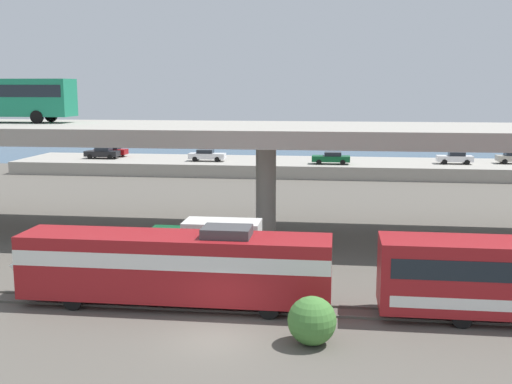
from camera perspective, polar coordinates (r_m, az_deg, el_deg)
name	(u,v)px	position (r m, az deg, el deg)	size (l,w,h in m)	color
ground_plane	(215,339)	(28.75, -3.75, -13.06)	(260.00, 260.00, 0.00)	#565149
rail_strip_near	(228,311)	(31.75, -2.58, -10.72)	(110.00, 0.12, 0.12)	#59544C
rail_strip_far	(232,302)	(33.06, -2.16, -9.88)	(110.00, 0.12, 0.12)	#59544C
train_locomotive	(160,263)	(32.53, -8.68, -6.37)	(16.81, 3.04, 4.18)	maroon
highway_overpass	(266,135)	(46.47, 0.91, 5.13)	(96.00, 12.20, 8.23)	#9E998E
service_truck_west	(208,243)	(38.57, -4.35, -4.63)	(6.80, 2.46, 3.04)	#0C4C26
pier_parking_lot	(296,167)	(81.85, 3.67, 2.27)	(72.67, 11.95, 1.60)	#9E998E
parked_car_0	(102,153)	(86.55, -13.69, 3.46)	(4.44, 1.97, 1.50)	black
parked_car_1	(455,158)	(81.95, 17.52, 2.97)	(4.32, 1.87, 1.50)	silver
parked_car_2	(207,155)	(81.32, -4.46, 3.33)	(4.65, 1.83, 1.50)	silver
parked_car_4	(331,158)	(78.56, 6.81, 3.08)	(4.67, 2.00, 1.50)	#0C4C26
parked_car_5	(111,151)	(88.77, -12.93, 3.63)	(4.35, 1.95, 1.50)	maroon
harbor_water	(306,154)	(104.76, 4.49, 3.40)	(140.00, 36.00, 0.01)	#385B7A
shrub_right	(312,321)	(27.85, 5.07, -11.49)	(2.12, 2.12, 2.12)	#437B36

